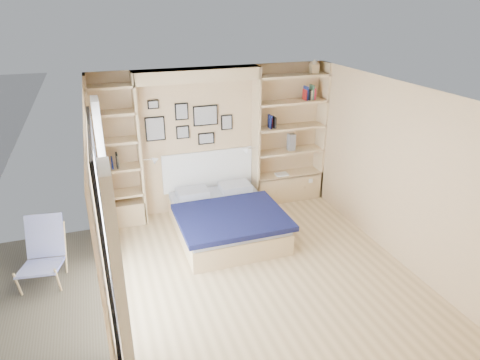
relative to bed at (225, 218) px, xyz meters
name	(u,v)px	position (x,y,z in m)	size (l,w,h in m)	color
ground	(261,273)	(0.14, -1.22, -0.27)	(4.50, 4.50, 0.00)	#D9B883
room_shell	(204,166)	(-0.25, 0.30, 0.81)	(4.50, 4.50, 4.50)	tan
bed	(225,218)	(0.00, 0.00, 0.00)	(1.61, 2.02, 1.07)	#DAB683
photo_gallery	(188,123)	(-0.32, 1.00, 1.34)	(1.48, 0.02, 0.82)	black
reading_lamps	(201,155)	(-0.16, 0.78, 0.84)	(1.92, 0.12, 0.15)	silver
shelf_decor	(279,111)	(1.25, 0.85, 1.44)	(3.60, 0.23, 2.03)	#A51E1E
deck_chair	(43,252)	(-2.64, -0.37, 0.14)	(0.61, 0.90, 0.85)	tan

